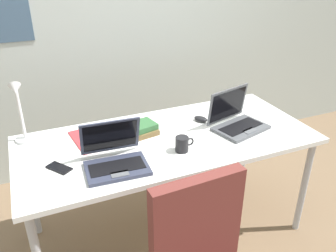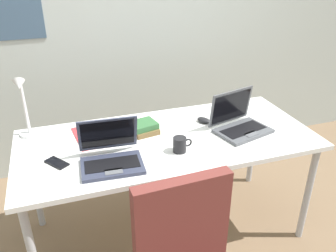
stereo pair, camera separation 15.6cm
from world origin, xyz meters
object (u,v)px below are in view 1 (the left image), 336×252
object	(u,v)px
computer_mouse	(201,119)
cell_phone	(59,168)
laptop_near_mouse	(237,121)
book_stack	(143,129)
coffee_mug	(182,144)
paper_folder_back_left	(94,138)
desk_lamp	(20,113)
laptop_front_left	(115,158)

from	to	relation	value
computer_mouse	cell_phone	world-z (taller)	computer_mouse
laptop_near_mouse	book_stack	bearing A→B (deg)	165.13
laptop_near_mouse	coffee_mug	bearing A→B (deg)	-164.01
cell_phone	computer_mouse	bearing A→B (deg)	-23.15
paper_folder_back_left	coffee_mug	world-z (taller)	coffee_mug
laptop_near_mouse	paper_folder_back_left	size ratio (longest dim) A/B	1.24
coffee_mug	paper_folder_back_left	bearing A→B (deg)	142.03
book_stack	computer_mouse	bearing A→B (deg)	2.11
desk_lamp	cell_phone	distance (m)	0.43
computer_mouse	book_stack	distance (m)	0.41
cell_phone	paper_folder_back_left	distance (m)	0.35
laptop_near_mouse	coffee_mug	size ratio (longest dim) A/B	3.40
desk_lamp	coffee_mug	size ratio (longest dim) A/B	3.54
cell_phone	coffee_mug	size ratio (longest dim) A/B	1.20
laptop_front_left	paper_folder_back_left	size ratio (longest dim) A/B	1.11
computer_mouse	cell_phone	distance (m)	0.97
desk_lamp	laptop_front_left	distance (m)	0.63
coffee_mug	laptop_near_mouse	bearing A→B (deg)	15.99
laptop_front_left	paper_folder_back_left	distance (m)	0.34
laptop_near_mouse	laptop_front_left	world-z (taller)	laptop_near_mouse
desk_lamp	computer_mouse	distance (m)	1.12
book_stack	coffee_mug	xyz separation A→B (m)	(0.14, -0.28, 0.01)
paper_folder_back_left	coffee_mug	bearing A→B (deg)	-37.97
laptop_near_mouse	laptop_front_left	distance (m)	0.85
cell_phone	paper_folder_back_left	size ratio (longest dim) A/B	0.44
cell_phone	coffee_mug	xyz separation A→B (m)	(0.67, -0.09, 0.04)
coffee_mug	book_stack	bearing A→B (deg)	115.58
desk_lamp	cell_phone	xyz separation A→B (m)	(0.14, -0.36, -0.19)
laptop_near_mouse	laptop_front_left	xyz separation A→B (m)	(-0.84, -0.13, -0.00)
computer_mouse	coffee_mug	distance (m)	0.41
desk_lamp	laptop_front_left	size ratio (longest dim) A/B	1.17
laptop_front_left	coffee_mug	world-z (taller)	laptop_front_left
coffee_mug	laptop_front_left	bearing A→B (deg)	179.59
cell_phone	laptop_front_left	bearing A→B (deg)	-52.60
computer_mouse	book_stack	bearing A→B (deg)	149.40
desk_lamp	paper_folder_back_left	world-z (taller)	desk_lamp
laptop_front_left	paper_folder_back_left	bearing A→B (deg)	96.89
paper_folder_back_left	laptop_front_left	bearing A→B (deg)	-83.11
computer_mouse	paper_folder_back_left	xyz separation A→B (m)	(-0.71, 0.04, -0.01)
book_stack	cell_phone	bearing A→B (deg)	-160.25
computer_mouse	laptop_near_mouse	bearing A→B (deg)	-77.86
book_stack	laptop_front_left	bearing A→B (deg)	-132.65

